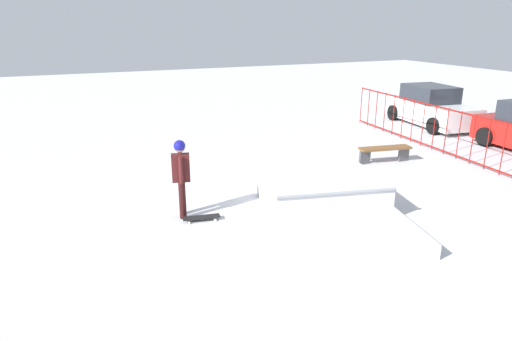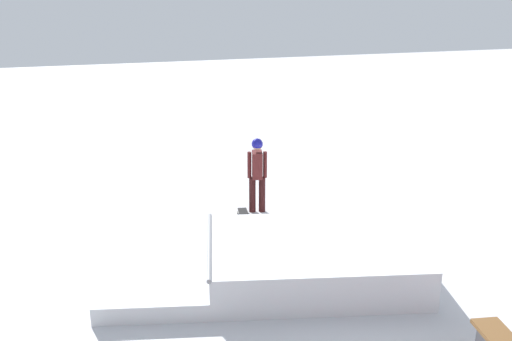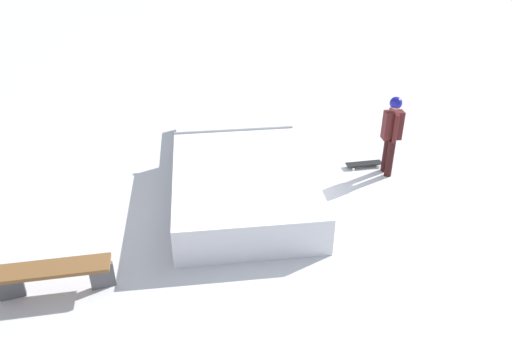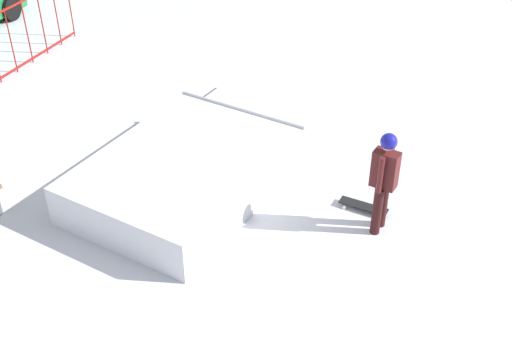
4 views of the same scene
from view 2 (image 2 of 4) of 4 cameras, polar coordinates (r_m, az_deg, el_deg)
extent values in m
plane|color=silver|center=(10.87, 7.41, -9.18)|extent=(60.00, 60.00, 0.00)
cube|color=silver|center=(10.20, 5.66, -8.82)|extent=(4.09, 3.33, 0.70)
cube|color=silver|center=(10.22, -9.73, -10.23)|extent=(2.33, 2.93, 0.30)
cylinder|color=gray|center=(9.91, -4.67, -7.37)|extent=(0.65, 2.55, 0.08)
cylinder|color=black|center=(12.97, 0.61, -2.41)|extent=(0.15, 0.15, 0.82)
cylinder|color=black|center=(12.96, -0.37, -2.43)|extent=(0.15, 0.15, 0.82)
cube|color=#4C1919|center=(12.74, 0.12, 0.58)|extent=(0.30, 0.42, 0.60)
cylinder|color=#4C1919|center=(12.75, 0.91, 0.59)|extent=(0.09, 0.09, 0.60)
cylinder|color=#4C1919|center=(12.73, -0.66, 0.56)|extent=(0.09, 0.09, 0.60)
sphere|color=tan|center=(12.61, 0.12, 2.53)|extent=(0.22, 0.22, 0.22)
sphere|color=navy|center=(12.60, 0.12, 2.66)|extent=(0.25, 0.25, 0.25)
cube|color=black|center=(12.72, -1.22, -4.43)|extent=(0.33, 0.82, 0.02)
cylinder|color=silver|center=(12.49, -0.55, -5.12)|extent=(0.04, 0.06, 0.06)
cylinder|color=silver|center=(12.47, -1.60, -5.17)|extent=(0.04, 0.06, 0.06)
cylinder|color=silver|center=(13.01, -0.85, -4.16)|extent=(0.04, 0.06, 0.06)
cylinder|color=silver|center=(12.99, -1.86, -4.21)|extent=(0.04, 0.06, 0.06)
cube|color=#4C4C51|center=(8.94, 22.02, -15.41)|extent=(0.08, 0.36, 0.42)
camera|label=1|loc=(14.94, -39.39, 10.89)|focal=31.90mm
camera|label=3|loc=(12.62, 47.16, 13.67)|focal=34.38mm
camera|label=4|loc=(17.02, 28.76, 21.41)|focal=45.96mm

